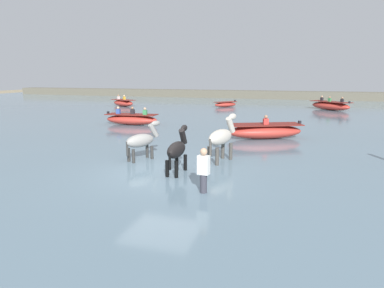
{
  "coord_description": "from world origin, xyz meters",
  "views": [
    {
      "loc": [
        4.21,
        -10.23,
        3.61
      ],
      "look_at": [
        0.29,
        2.6,
        0.84
      ],
      "focal_mm": 31.59,
      "sensor_mm": 36.0,
      "label": 1
    }
  ],
  "objects_px": {
    "boat_near_port": "(132,119)",
    "person_spectator_far": "(204,175)",
    "horse_trailing_black": "(177,151)",
    "boat_far_offshore": "(330,106)",
    "horse_lead_grey": "(142,141)",
    "boat_distant_west": "(265,131)",
    "boat_far_inshore": "(123,103)",
    "boat_near_starboard": "(225,104)",
    "horse_flank_pinto": "(221,138)"
  },
  "relations": [
    {
      "from": "horse_lead_grey",
      "to": "boat_near_port",
      "type": "relative_size",
      "value": 0.5
    },
    {
      "from": "horse_lead_grey",
      "to": "horse_trailing_black",
      "type": "bearing_deg",
      "value": -33.62
    },
    {
      "from": "boat_distant_west",
      "to": "horse_trailing_black",
      "type": "bearing_deg",
      "value": -107.27
    },
    {
      "from": "horse_lead_grey",
      "to": "boat_far_inshore",
      "type": "relative_size",
      "value": 0.55
    },
    {
      "from": "boat_near_starboard",
      "to": "person_spectator_far",
      "type": "xyz_separation_m",
      "value": [
        4.52,
        -25.46,
        0.26
      ]
    },
    {
      "from": "boat_near_port",
      "to": "boat_distant_west",
      "type": "xyz_separation_m",
      "value": [
        8.89,
        -2.44,
        0.02
      ]
    },
    {
      "from": "horse_trailing_black",
      "to": "boat_near_port",
      "type": "height_order",
      "value": "horse_trailing_black"
    },
    {
      "from": "horse_lead_grey",
      "to": "boat_near_port",
      "type": "bearing_deg",
      "value": 119.23
    },
    {
      "from": "boat_near_starboard",
      "to": "boat_near_port",
      "type": "bearing_deg",
      "value": -103.81
    },
    {
      "from": "horse_trailing_black",
      "to": "boat_far_inshore",
      "type": "distance_m",
      "value": 25.5
    },
    {
      "from": "boat_far_offshore",
      "to": "boat_distant_west",
      "type": "relative_size",
      "value": 0.95
    },
    {
      "from": "boat_far_inshore",
      "to": "boat_far_offshore",
      "type": "bearing_deg",
      "value": 6.08
    },
    {
      "from": "boat_far_inshore",
      "to": "boat_near_starboard",
      "type": "bearing_deg",
      "value": 12.22
    },
    {
      "from": "boat_near_starboard",
      "to": "boat_far_offshore",
      "type": "distance_m",
      "value": 10.03
    },
    {
      "from": "horse_flank_pinto",
      "to": "horse_trailing_black",
      "type": "bearing_deg",
      "value": -119.19
    },
    {
      "from": "boat_far_inshore",
      "to": "person_spectator_far",
      "type": "distance_m",
      "value": 27.62
    },
    {
      "from": "boat_far_inshore",
      "to": "boat_far_offshore",
      "type": "xyz_separation_m",
      "value": [
        20.5,
        2.18,
        0.05
      ]
    },
    {
      "from": "boat_far_offshore",
      "to": "boat_distant_west",
      "type": "distance_m",
      "value": 17.1
    },
    {
      "from": "horse_trailing_black",
      "to": "person_spectator_far",
      "type": "height_order",
      "value": "horse_trailing_black"
    },
    {
      "from": "horse_lead_grey",
      "to": "boat_distant_west",
      "type": "distance_m",
      "value": 7.31
    },
    {
      "from": "horse_lead_grey",
      "to": "horse_trailing_black",
      "type": "distance_m",
      "value": 2.29
    },
    {
      "from": "boat_near_starboard",
      "to": "person_spectator_far",
      "type": "relative_size",
      "value": 1.47
    },
    {
      "from": "boat_near_port",
      "to": "boat_far_offshore",
      "type": "height_order",
      "value": "boat_far_offshore"
    },
    {
      "from": "horse_flank_pinto",
      "to": "boat_far_inshore",
      "type": "distance_m",
      "value": 24.52
    },
    {
      "from": "boat_distant_west",
      "to": "person_spectator_far",
      "type": "relative_size",
      "value": 2.52
    },
    {
      "from": "boat_near_port",
      "to": "boat_far_offshore",
      "type": "relative_size",
      "value": 0.93
    },
    {
      "from": "boat_near_starboard",
      "to": "boat_far_offshore",
      "type": "xyz_separation_m",
      "value": [
        10.03,
        -0.08,
        0.14
      ]
    },
    {
      "from": "person_spectator_far",
      "to": "boat_distant_west",
      "type": "bearing_deg",
      "value": 84.23
    },
    {
      "from": "boat_far_offshore",
      "to": "person_spectator_far",
      "type": "distance_m",
      "value": 25.97
    },
    {
      "from": "horse_trailing_black",
      "to": "boat_far_offshore",
      "type": "bearing_deg",
      "value": 73.87
    },
    {
      "from": "boat_distant_west",
      "to": "horse_flank_pinto",
      "type": "bearing_deg",
      "value": -102.4
    },
    {
      "from": "boat_far_offshore",
      "to": "person_spectator_far",
      "type": "height_order",
      "value": "person_spectator_far"
    },
    {
      "from": "horse_lead_grey",
      "to": "boat_near_starboard",
      "type": "relative_size",
      "value": 0.76
    },
    {
      "from": "horse_lead_grey",
      "to": "boat_far_offshore",
      "type": "xyz_separation_m",
      "value": [
        8.77,
        22.47,
        -0.33
      ]
    },
    {
      "from": "boat_near_port",
      "to": "person_spectator_far",
      "type": "height_order",
      "value": "person_spectator_far"
    },
    {
      "from": "horse_trailing_black",
      "to": "boat_distant_west",
      "type": "height_order",
      "value": "horse_trailing_black"
    },
    {
      "from": "boat_far_inshore",
      "to": "horse_flank_pinto",
      "type": "bearing_deg",
      "value": -53.08
    },
    {
      "from": "boat_near_starboard",
      "to": "boat_distant_west",
      "type": "bearing_deg",
      "value": -71.85
    },
    {
      "from": "horse_trailing_black",
      "to": "horse_flank_pinto",
      "type": "distance_m",
      "value": 2.24
    },
    {
      "from": "horse_trailing_black",
      "to": "horse_flank_pinto",
      "type": "xyz_separation_m",
      "value": [
        1.09,
        1.95,
        0.14
      ]
    },
    {
      "from": "horse_lead_grey",
      "to": "boat_distant_west",
      "type": "relative_size",
      "value": 0.44
    },
    {
      "from": "boat_near_port",
      "to": "horse_trailing_black",
      "type": "bearing_deg",
      "value": -55.68
    },
    {
      "from": "horse_trailing_black",
      "to": "boat_near_port",
      "type": "bearing_deg",
      "value": 124.32
    },
    {
      "from": "horse_lead_grey",
      "to": "boat_far_offshore",
      "type": "distance_m",
      "value": 24.12
    },
    {
      "from": "horse_lead_grey",
      "to": "boat_distant_west",
      "type": "bearing_deg",
      "value": 55.23
    },
    {
      "from": "horse_lead_grey",
      "to": "boat_far_inshore",
      "type": "xyz_separation_m",
      "value": [
        -11.73,
        20.28,
        -0.38
      ]
    },
    {
      "from": "horse_lead_grey",
      "to": "boat_far_offshore",
      "type": "height_order",
      "value": "horse_lead_grey"
    },
    {
      "from": "boat_near_starboard",
      "to": "boat_distant_west",
      "type": "relative_size",
      "value": 0.59
    },
    {
      "from": "boat_near_starboard",
      "to": "boat_far_offshore",
      "type": "relative_size",
      "value": 0.62
    },
    {
      "from": "horse_lead_grey",
      "to": "horse_trailing_black",
      "type": "height_order",
      "value": "horse_trailing_black"
    }
  ]
}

